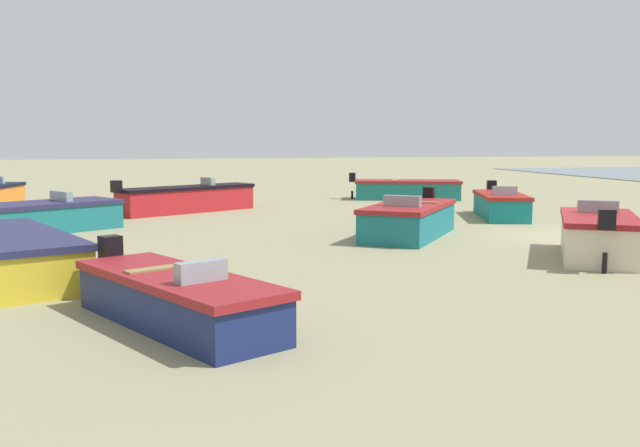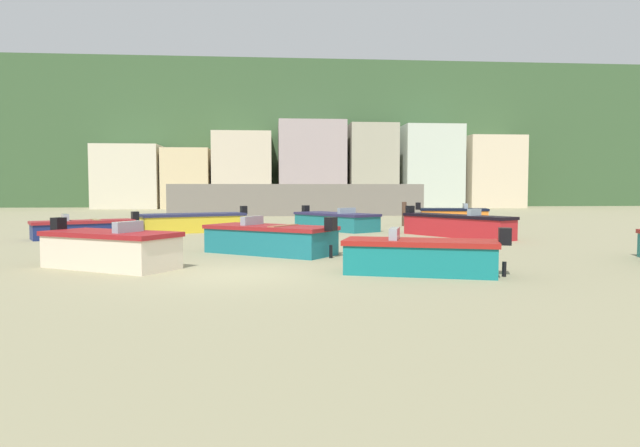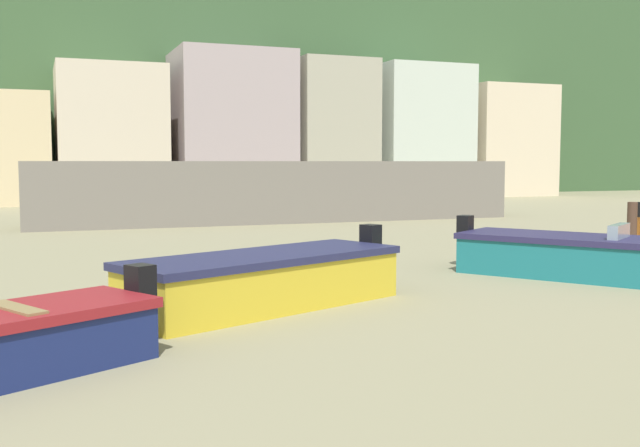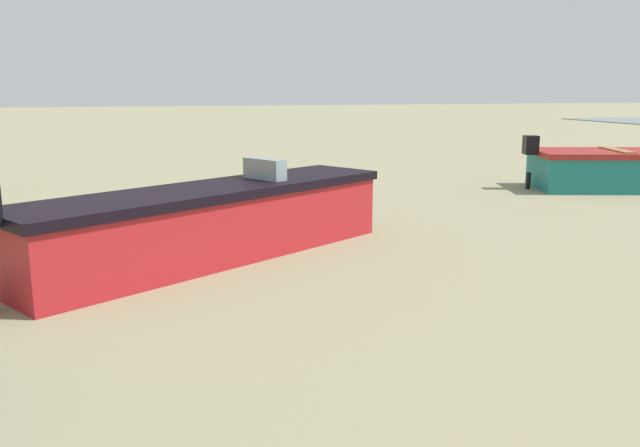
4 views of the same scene
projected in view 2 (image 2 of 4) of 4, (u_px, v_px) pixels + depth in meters
The scene contains 19 objects.
ground_plane at pixel (235, 275), 13.62m from camera, with size 160.00×160.00×0.00m, color gray.
headland_hill at pixel (265, 144), 78.76m from camera, with size 90.00×32.00×16.36m, color #385632.
harbor_pier at pixel (297, 200), 43.62m from camera, with size 19.17×2.40×2.39m, color slate.
townhouse_far_left at pixel (130, 177), 58.76m from camera, with size 6.53×5.48×6.46m, color beige.
townhouse_left at pixel (188, 179), 59.29m from camera, with size 4.73×5.52×6.11m, color beige.
townhouse_centre_left at pixel (243, 171), 60.34m from camera, with size 5.99×6.80×7.84m, color beige.
townhouse_centre at pixel (311, 165), 60.91m from camera, with size 6.92×6.80×9.05m, color #A69596.
townhouse_centre_right at pixel (372, 166), 60.56m from camera, with size 4.94×5.01×8.77m, color #A4A089.
townhouse_right at pixel (430, 167), 61.25m from camera, with size 6.14×5.34×8.72m, color beige.
townhouse_far_right at pixel (489, 172), 62.40m from camera, with size 5.98×6.45×7.63m, color beige.
boat_teal_0 at pixel (270, 239), 18.05m from camera, with size 4.37×3.80×1.21m.
boat_teal_2 at pixel (336, 221), 28.27m from camera, with size 4.08×4.87×1.17m.
boat_red_3 at pixel (457, 226), 24.26m from camera, with size 3.77×5.15×1.27m.
boat_yellow_4 at pixel (193, 223), 26.97m from camera, with size 5.07×3.37×1.20m.
boat_teal_5 at pixel (420, 256), 13.79m from camera, with size 3.99×2.42×1.15m.
boat_cream_7 at pixel (111, 249), 14.81m from camera, with size 3.89×3.19×1.27m.
boat_navy_8 at pixel (84, 229), 23.76m from camera, with size 4.15×3.00×1.06m.
boat_orange_9 at pixel (453, 217), 31.64m from camera, with size 4.03×2.33×1.28m.
mooring_post_near_water at pixel (404, 214), 31.33m from camera, with size 0.25×0.25×1.33m, color #493225.
Camera 2 is at (0.90, -13.64, 2.07)m, focal length 32.07 mm.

